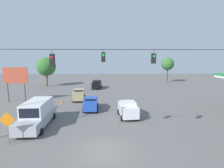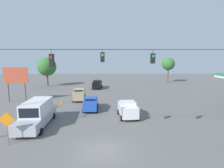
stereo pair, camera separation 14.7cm
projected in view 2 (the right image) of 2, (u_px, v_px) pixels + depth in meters
ground_plane at (103, 151)px, 13.55m from camera, size 140.00×140.00×0.00m
overhead_signal_span at (102, 83)px, 14.08m from camera, size 22.45×0.38×8.28m
sedan_white_crossing_near at (128, 109)px, 21.26m from camera, size 2.37×4.00×1.96m
box_truck_silver_parked_shoulder at (37, 113)px, 18.61m from camera, size 2.73×7.09×2.66m
sedan_tan_withflow_far at (79, 94)px, 29.93m from camera, size 2.24×4.14×1.98m
sedan_black_withflow_deep at (97, 84)px, 41.85m from camera, size 2.32×4.54×1.98m
sedan_blue_withflow_mid at (91, 103)px, 24.26m from camera, size 2.06×4.09×1.83m
traffic_cone_nearest at (30, 130)px, 16.78m from camera, size 0.36×0.36×0.62m
traffic_cone_second at (42, 119)px, 19.67m from camera, size 0.36×0.36×0.62m
traffic_cone_third at (51, 112)px, 22.50m from camera, size 0.36×0.36×0.62m
traffic_cone_fourth at (56, 105)px, 25.52m from camera, size 0.36×0.36×0.62m
traffic_cone_fifth at (62, 101)px, 28.22m from camera, size 0.36×0.36×0.62m
roadside_billboard at (16, 77)px, 28.36m from camera, size 3.92×0.16×5.73m
work_zone_sign at (7, 122)px, 14.20m from camera, size 1.27×0.06×2.84m
tree_horizon_left at (168, 64)px, 51.72m from camera, size 3.73×3.73×7.41m
tree_horizon_right at (47, 67)px, 44.54m from camera, size 4.74×4.74×7.44m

